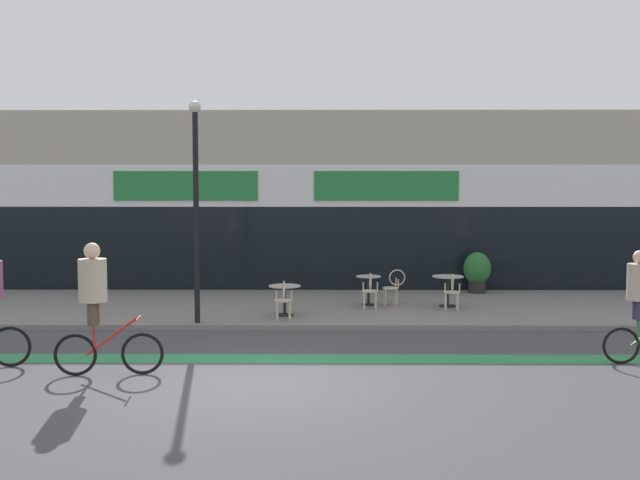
{
  "coord_description": "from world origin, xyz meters",
  "views": [
    {
      "loc": [
        1.12,
        -11.42,
        3.12
      ],
      "look_at": [
        1.0,
        5.99,
        1.85
      ],
      "focal_mm": 42.0,
      "sensor_mm": 36.0,
      "label": 1
    }
  ],
  "objects_px": {
    "lamp_post": "(196,195)",
    "cyclist_1": "(97,298)",
    "planter_pot": "(477,271)",
    "cafe_chair_0_near": "(284,297)",
    "bistro_table_0": "(285,294)",
    "cafe_chair_1_side": "(393,285)",
    "cafe_chair_2_near": "(452,289)",
    "cafe_chair_1_near": "(370,288)",
    "bistro_table_2": "(448,284)",
    "bistro_table_1": "(369,285)"
  },
  "relations": [
    {
      "from": "cyclist_1",
      "to": "bistro_table_0",
      "type": "bearing_deg",
      "value": 55.83
    },
    {
      "from": "bistro_table_1",
      "to": "cyclist_1",
      "type": "xyz_separation_m",
      "value": [
        -4.83,
        -6.56,
        0.64
      ]
    },
    {
      "from": "bistro_table_1",
      "to": "bistro_table_0",
      "type": "bearing_deg",
      "value": -143.19
    },
    {
      "from": "bistro_table_1",
      "to": "lamp_post",
      "type": "height_order",
      "value": "lamp_post"
    },
    {
      "from": "bistro_table_2",
      "to": "planter_pot",
      "type": "height_order",
      "value": "planter_pot"
    },
    {
      "from": "cafe_chair_0_near",
      "to": "planter_pot",
      "type": "height_order",
      "value": "planter_pot"
    },
    {
      "from": "planter_pot",
      "to": "bistro_table_2",
      "type": "bearing_deg",
      "value": -116.84
    },
    {
      "from": "bistro_table_1",
      "to": "cafe_chair_1_side",
      "type": "distance_m",
      "value": 0.63
    },
    {
      "from": "bistro_table_0",
      "to": "cafe_chair_2_near",
      "type": "xyz_separation_m",
      "value": [
        3.98,
        0.7,
        0.01
      ]
    },
    {
      "from": "bistro_table_0",
      "to": "cafe_chair_2_near",
      "type": "bearing_deg",
      "value": 10.0
    },
    {
      "from": "bistro_table_1",
      "to": "cafe_chair_1_side",
      "type": "bearing_deg",
      "value": 0.48
    },
    {
      "from": "cafe_chair_0_near",
      "to": "cyclist_1",
      "type": "xyz_separation_m",
      "value": [
        -2.82,
        -4.41,
        0.65
      ]
    },
    {
      "from": "cafe_chair_1_near",
      "to": "lamp_post",
      "type": "distance_m",
      "value": 4.87
    },
    {
      "from": "bistro_table_1",
      "to": "bistro_table_2",
      "type": "height_order",
      "value": "bistro_table_2"
    },
    {
      "from": "bistro_table_0",
      "to": "cafe_chair_1_side",
      "type": "bearing_deg",
      "value": 29.85
    },
    {
      "from": "cafe_chair_0_near",
      "to": "cafe_chair_2_near",
      "type": "bearing_deg",
      "value": -79.51
    },
    {
      "from": "cafe_chair_1_near",
      "to": "cafe_chair_2_near",
      "type": "height_order",
      "value": "same"
    },
    {
      "from": "bistro_table_0",
      "to": "cafe_chair_2_near",
      "type": "height_order",
      "value": "cafe_chair_2_near"
    },
    {
      "from": "planter_pot",
      "to": "cafe_chair_0_near",
      "type": "bearing_deg",
      "value": -140.08
    },
    {
      "from": "bistro_table_1",
      "to": "planter_pot",
      "type": "height_order",
      "value": "planter_pot"
    },
    {
      "from": "bistro_table_2",
      "to": "lamp_post",
      "type": "relative_size",
      "value": 0.16
    },
    {
      "from": "lamp_post",
      "to": "cyclist_1",
      "type": "bearing_deg",
      "value": -102.88
    },
    {
      "from": "bistro_table_2",
      "to": "cafe_chair_1_side",
      "type": "xyz_separation_m",
      "value": [
        -1.34,
        0.19,
        -0.03
      ]
    },
    {
      "from": "cafe_chair_1_near",
      "to": "bistro_table_0",
      "type": "bearing_deg",
      "value": 112.72
    },
    {
      "from": "cyclist_1",
      "to": "bistro_table_2",
      "type": "bearing_deg",
      "value": 38.07
    },
    {
      "from": "lamp_post",
      "to": "cafe_chair_1_side",
      "type": "bearing_deg",
      "value": 28.51
    },
    {
      "from": "cyclist_1",
      "to": "cafe_chair_0_near",
      "type": "bearing_deg",
      "value": 52.4
    },
    {
      "from": "cafe_chair_1_side",
      "to": "cyclist_1",
      "type": "distance_m",
      "value": 8.56
    },
    {
      "from": "lamp_post",
      "to": "cyclist_1",
      "type": "height_order",
      "value": "lamp_post"
    },
    {
      "from": "bistro_table_0",
      "to": "cyclist_1",
      "type": "relative_size",
      "value": 0.34
    },
    {
      "from": "cyclist_1",
      "to": "planter_pot",
      "type": "bearing_deg",
      "value": 42.51
    },
    {
      "from": "bistro_table_1",
      "to": "planter_pot",
      "type": "xyz_separation_m",
      "value": [
        3.17,
        2.2,
        0.1
      ]
    },
    {
      "from": "bistro_table_0",
      "to": "cafe_chair_0_near",
      "type": "height_order",
      "value": "cafe_chair_0_near"
    },
    {
      "from": "bistro_table_0",
      "to": "cafe_chair_1_side",
      "type": "height_order",
      "value": "cafe_chair_1_side"
    },
    {
      "from": "lamp_post",
      "to": "cafe_chair_1_near",
      "type": "bearing_deg",
      "value": 25.09
    },
    {
      "from": "cafe_chair_1_near",
      "to": "cafe_chair_1_side",
      "type": "xyz_separation_m",
      "value": [
        0.62,
        0.63,
        0.0
      ]
    },
    {
      "from": "cafe_chair_0_near",
      "to": "cafe_chair_1_side",
      "type": "relative_size",
      "value": 1.0
    },
    {
      "from": "cafe_chair_2_near",
      "to": "cafe_chair_1_near",
      "type": "bearing_deg",
      "value": 88.49
    },
    {
      "from": "planter_pot",
      "to": "cyclist_1",
      "type": "relative_size",
      "value": 0.52
    },
    {
      "from": "cafe_chair_2_near",
      "to": "planter_pot",
      "type": "distance_m",
      "value": 3.25
    },
    {
      "from": "planter_pot",
      "to": "lamp_post",
      "type": "xyz_separation_m",
      "value": [
        -7.07,
        -4.65,
        2.18
      ]
    },
    {
      "from": "bistro_table_1",
      "to": "cafe_chair_2_near",
      "type": "bearing_deg",
      "value": -22.6
    },
    {
      "from": "bistro_table_0",
      "to": "cyclist_1",
      "type": "distance_m",
      "value": 5.81
    },
    {
      "from": "bistro_table_0",
      "to": "cyclist_1",
      "type": "xyz_separation_m",
      "value": [
        -2.81,
        -5.04,
        0.66
      ]
    },
    {
      "from": "cafe_chair_1_near",
      "to": "planter_pot",
      "type": "height_order",
      "value": "planter_pot"
    },
    {
      "from": "cafe_chair_0_near",
      "to": "cafe_chair_1_near",
      "type": "distance_m",
      "value": 2.52
    },
    {
      "from": "cafe_chair_0_near",
      "to": "cafe_chair_2_near",
      "type": "height_order",
      "value": "same"
    },
    {
      "from": "bistro_table_0",
      "to": "bistro_table_2",
      "type": "distance_m",
      "value": 4.21
    },
    {
      "from": "bistro_table_2",
      "to": "cafe_chair_1_near",
      "type": "height_order",
      "value": "cafe_chair_1_near"
    },
    {
      "from": "bistro_table_1",
      "to": "lamp_post",
      "type": "distance_m",
      "value": 5.14
    }
  ]
}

